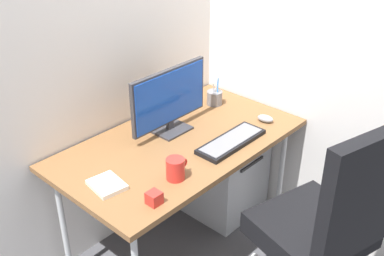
# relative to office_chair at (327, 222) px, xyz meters

# --- Properties ---
(ground_plane) EXTENTS (8.00, 8.00, 0.00)m
(ground_plane) POSITION_rel_office_chair_xyz_m (-0.15, 0.81, -0.55)
(ground_plane) COLOR #4C4C51
(wall_back) EXTENTS (2.51, 0.04, 2.80)m
(wall_back) POSITION_rel_office_chair_xyz_m (-0.15, 1.21, 0.85)
(wall_back) COLOR white
(wall_back) RESTS_ON ground_plane
(desk) EXTENTS (1.33, 0.74, 0.72)m
(desk) POSITION_rel_office_chair_xyz_m (-0.15, 0.81, 0.13)
(desk) COLOR brown
(desk) RESTS_ON ground_plane
(office_chair) EXTENTS (0.64, 0.65, 1.08)m
(office_chair) POSITION_rel_office_chair_xyz_m (0.00, 0.00, 0.00)
(office_chair) COLOR black
(office_chair) RESTS_ON ground_plane
(filing_cabinet) EXTENTS (0.43, 0.46, 0.62)m
(filing_cabinet) POSITION_rel_office_chair_xyz_m (0.30, 0.87, -0.24)
(filing_cabinet) COLOR #B2B5BA
(filing_cabinet) RESTS_ON ground_plane
(monitor) EXTENTS (0.52, 0.16, 0.36)m
(monitor) POSITION_rel_office_chair_xyz_m (-0.09, 0.93, 0.37)
(monitor) COLOR #333338
(monitor) RESTS_ON desk
(keyboard) EXTENTS (0.42, 0.15, 0.03)m
(keyboard) POSITION_rel_office_chair_xyz_m (0.02, 0.59, 0.19)
(keyboard) COLOR black
(keyboard) RESTS_ON desk
(mouse) EXTENTS (0.07, 0.10, 0.04)m
(mouse) POSITION_rel_office_chair_xyz_m (0.34, 0.60, 0.20)
(mouse) COLOR #9EA0A5
(mouse) RESTS_ON desk
(pen_holder) EXTENTS (0.09, 0.09, 0.17)m
(pen_holder) POSITION_rel_office_chair_xyz_m (0.32, 0.96, 0.22)
(pen_holder) COLOR slate
(pen_holder) RESTS_ON desk
(notebook) EXTENTS (0.15, 0.18, 0.02)m
(notebook) POSITION_rel_office_chair_xyz_m (-0.66, 0.77, 0.19)
(notebook) COLOR silver
(notebook) RESTS_ON desk
(coffee_mug) EXTENTS (0.12, 0.09, 0.11)m
(coffee_mug) POSITION_rel_office_chair_xyz_m (-0.40, 0.58, 0.23)
(coffee_mug) COLOR red
(coffee_mug) RESTS_ON desk
(desk_clamp_accessory) EXTENTS (0.06, 0.06, 0.06)m
(desk_clamp_accessory) POSITION_rel_office_chair_xyz_m (-0.60, 0.52, 0.21)
(desk_clamp_accessory) COLOR red
(desk_clamp_accessory) RESTS_ON desk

